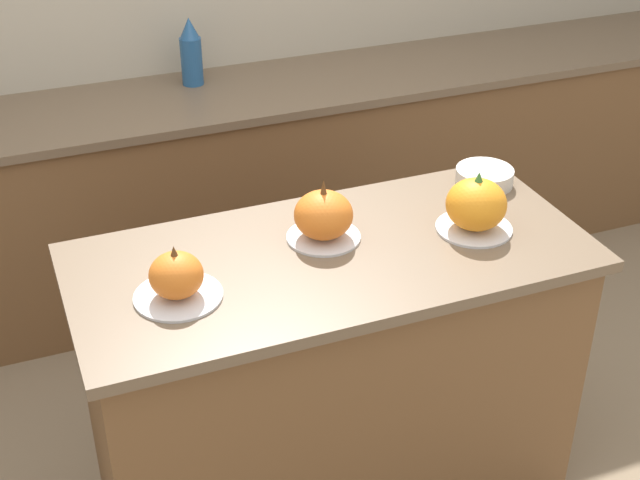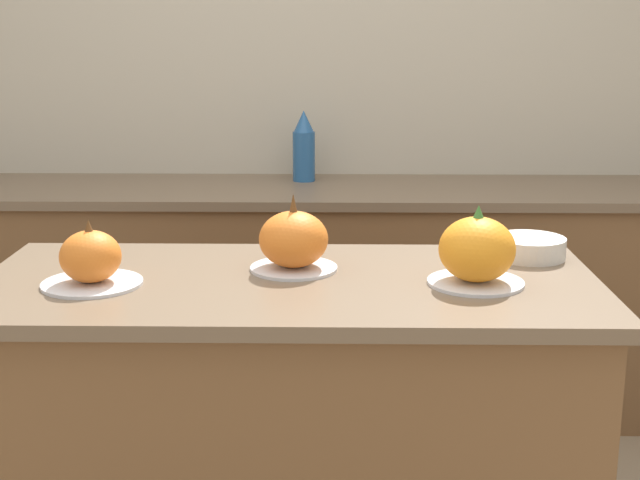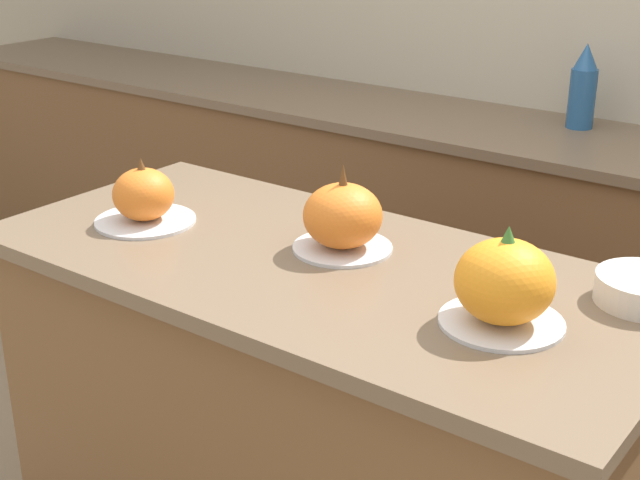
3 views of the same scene
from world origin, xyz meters
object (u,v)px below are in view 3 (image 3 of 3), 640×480
at_px(pumpkin_cake_center, 343,218).
at_px(bottle_tall, 583,88).
at_px(pumpkin_cake_left, 144,198).
at_px(pumpkin_cake_right, 504,284).

height_order(pumpkin_cake_center, bottle_tall, bottle_tall).
height_order(pumpkin_cake_left, pumpkin_cake_center, pumpkin_cake_center).
xyz_separation_m(pumpkin_cake_left, pumpkin_cake_right, (0.90, 0.02, 0.02)).
height_order(pumpkin_cake_center, pumpkin_cake_right, pumpkin_cake_center).
bearing_deg(bottle_tall, pumpkin_cake_left, -105.94).
xyz_separation_m(pumpkin_cake_left, bottle_tall, (0.44, 1.54, 0.05)).
height_order(pumpkin_cake_left, pumpkin_cake_right, pumpkin_cake_right).
xyz_separation_m(pumpkin_cake_center, pumpkin_cake_right, (0.43, -0.12, 0.01)).
bearing_deg(pumpkin_cake_right, pumpkin_cake_center, 164.99).
distance_m(pumpkin_cake_center, bottle_tall, 1.40).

